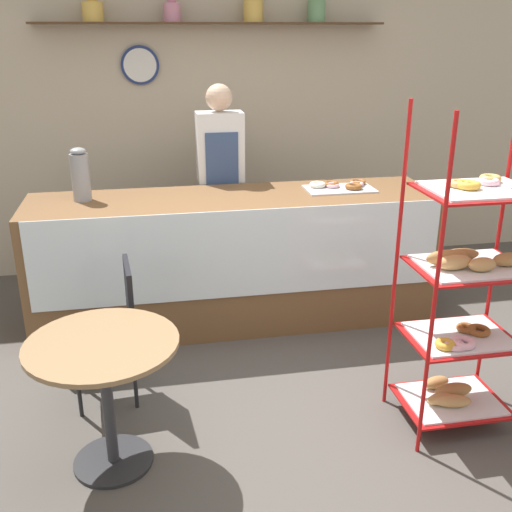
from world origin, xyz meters
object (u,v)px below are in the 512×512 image
Objects in this scene: cafe_chair at (116,318)px; donut_tray_counter at (340,186)px; coffee_carafe at (80,175)px; cafe_table at (105,373)px; person_worker at (221,183)px; pastry_rack at (464,301)px.

donut_tray_counter is at bearing 115.20° from cafe_chair.
cafe_chair is at bearing -77.56° from coffee_carafe.
coffee_carafe is 0.73× the size of donut_tray_counter.
coffee_carafe is at bearing 179.30° from donut_tray_counter.
cafe_table is 1.99× the size of coffee_carafe.
donut_tray_counter is (0.86, -0.47, 0.05)m from person_worker.
pastry_rack reaches higher than donut_tray_counter.
cafe_chair is at bearing 87.14° from cafe_table.
pastry_rack is 1.62m from donut_tray_counter.
coffee_carafe is at bearing 142.53° from pastry_rack.
cafe_chair is (-0.83, -1.44, -0.44)m from person_worker.
cafe_table is at bearing -7.69° from cafe_chair.
donut_tray_counter is (1.72, 1.61, 0.47)m from cafe_table.
donut_tray_counter is (1.69, 0.98, 0.48)m from cafe_chair.
pastry_rack is 1.04× the size of person_worker.
person_worker reaches higher than cafe_chair.
person_worker is 1.72m from cafe_chair.
pastry_rack is at bearing -62.84° from person_worker.
pastry_rack is 1.93m from cafe_table.
pastry_rack is at bearing 0.62° from cafe_table.
cafe_table is at bearing -83.39° from coffee_carafe.
person_worker is 0.98m from donut_tray_counter.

